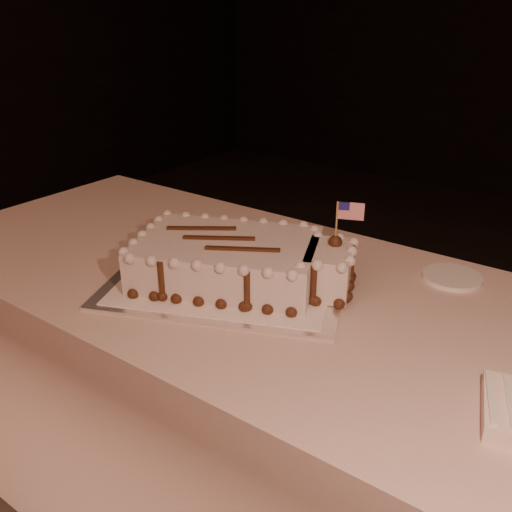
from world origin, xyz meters
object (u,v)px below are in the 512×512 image
Objects in this scene: banquet_table at (349,455)px; cake_board at (228,280)px; sheet_cake at (240,261)px; side_plate at (452,277)px.

banquet_table is 4.49× the size of cake_board.
cake_board is at bearing -156.59° from sheet_cake.
cake_board is 0.06m from sheet_cake.
side_plate is at bearing 38.54° from sheet_cake.
sheet_cake is (0.03, 0.01, 0.05)m from cake_board.
cake_board is 1.01× the size of sheet_cake.
cake_board reaches higher than banquet_table.
side_plate is at bearing 71.25° from banquet_table.
sheet_cake is at bearing -141.46° from side_plate.
sheet_cake reaches higher than cake_board.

